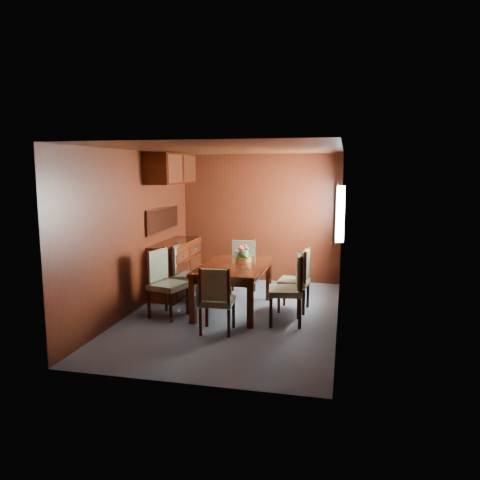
% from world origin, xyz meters
% --- Properties ---
extents(ground, '(4.50, 4.50, 0.00)m').
position_xyz_m(ground, '(0.00, 0.00, 0.00)').
color(ground, '#3A454F').
rests_on(ground, ground).
extents(room_shell, '(3.06, 4.52, 2.41)m').
position_xyz_m(room_shell, '(-0.10, 0.33, 1.63)').
color(room_shell, black).
rests_on(room_shell, ground).
extents(sideboard, '(0.48, 1.40, 0.90)m').
position_xyz_m(sideboard, '(-1.25, 1.00, 0.45)').
color(sideboard, black).
rests_on(sideboard, ground).
extents(dining_table, '(0.97, 1.52, 0.71)m').
position_xyz_m(dining_table, '(-0.04, 0.22, 0.61)').
color(dining_table, black).
rests_on(dining_table, ground).
extents(chair_left_near, '(0.56, 0.57, 0.99)m').
position_xyz_m(chair_left_near, '(-0.98, -0.23, 0.55)').
color(chair_left_near, black).
rests_on(chair_left_near, ground).
extents(chair_left_far, '(0.49, 0.50, 0.94)m').
position_xyz_m(chair_left_far, '(-0.95, 0.49, 0.52)').
color(chair_left_far, black).
rests_on(chair_left_far, ground).
extents(chair_right_near, '(0.51, 0.53, 0.99)m').
position_xyz_m(chair_right_near, '(0.87, -0.18, 0.55)').
color(chair_right_near, black).
rests_on(chair_right_near, ground).
extents(chair_right_far, '(0.46, 0.48, 0.95)m').
position_xyz_m(chair_right_far, '(0.91, 0.45, 0.53)').
color(chair_right_far, black).
rests_on(chair_right_far, ground).
extents(chair_head, '(0.45, 0.43, 0.90)m').
position_xyz_m(chair_head, '(-0.03, -0.79, 0.50)').
color(chair_head, black).
rests_on(chair_head, ground).
extents(chair_foot, '(0.47, 0.46, 0.92)m').
position_xyz_m(chair_foot, '(-0.13, 1.26, 0.51)').
color(chair_foot, black).
rests_on(chair_foot, ground).
extents(flower_centerpiece, '(0.26, 0.26, 0.26)m').
position_xyz_m(flower_centerpiece, '(0.05, 0.49, 0.83)').
color(flower_centerpiece, '#A26131').
rests_on(flower_centerpiece, dining_table).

